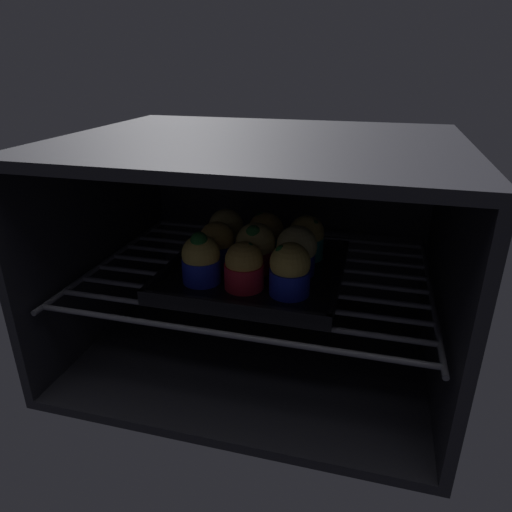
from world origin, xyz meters
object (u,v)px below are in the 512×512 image
(muffin_row0_col0, at_px, (201,260))
(muffin_row0_col2, at_px, (290,270))
(muffin_row0_col1, at_px, (246,267))
(muffin_row1_col1, at_px, (254,247))
(baking_tray, at_px, (256,272))
(muffin_row2_col0, at_px, (226,231))
(muffin_row1_col0, at_px, (217,245))
(muffin_row2_col2, at_px, (306,238))
(muffin_row2_col1, at_px, (264,234))
(muffin_row1_col2, at_px, (297,251))

(muffin_row0_col0, height_order, muffin_row0_col2, muffin_row0_col0)
(muffin_row0_col1, relative_size, muffin_row1_col1, 0.90)
(baking_tray, height_order, muffin_row2_col0, muffin_row2_col0)
(muffin_row1_col0, xyz_separation_m, muffin_row2_col2, (0.13, 0.07, -0.00))
(muffin_row2_col0, distance_m, muffin_row2_col1, 0.07)
(muffin_row0_col1, bearing_deg, baking_tray, 92.84)
(muffin_row0_col0, xyz_separation_m, muffin_row1_col2, (0.13, 0.07, 0.00))
(baking_tray, distance_m, muffin_row2_col1, 0.08)
(muffin_row2_col1, bearing_deg, muffin_row2_col2, 2.81)
(muffin_row0_col0, xyz_separation_m, muffin_row0_col2, (0.13, -0.00, 0.00))
(muffin_row1_col1, relative_size, muffin_row2_col0, 1.07)
(muffin_row2_col0, xyz_separation_m, muffin_row2_col2, (0.14, 0.00, -0.00))
(muffin_row0_col1, bearing_deg, muffin_row0_col2, -1.76)
(muffin_row1_col0, height_order, muffin_row2_col0, same)
(baking_tray, relative_size, muffin_row2_col1, 3.72)
(baking_tray, relative_size, muffin_row0_col0, 3.35)
(muffin_row2_col2, bearing_deg, baking_tray, -135.67)
(muffin_row1_col2, distance_m, muffin_row2_col0, 0.15)
(muffin_row2_col0, bearing_deg, muffin_row1_col2, -24.90)
(muffin_row0_col2, bearing_deg, muffin_row0_col1, 178.24)
(muffin_row1_col2, distance_m, muffin_row2_col1, 0.09)
(muffin_row2_col1, bearing_deg, muffin_row0_col2, -61.81)
(muffin_row0_col0, height_order, muffin_row2_col2, muffin_row0_col0)
(baking_tray, xyz_separation_m, muffin_row0_col0, (-0.07, -0.06, 0.04))
(muffin_row0_col2, xyz_separation_m, muffin_row2_col0, (-0.14, 0.13, -0.00))
(muffin_row1_col1, bearing_deg, muffin_row0_col1, -84.51)
(muffin_row0_col1, relative_size, muffin_row1_col0, 0.97)
(baking_tray, distance_m, muffin_row2_col0, 0.10)
(muffin_row2_col2, bearing_deg, muffin_row1_col0, -153.05)
(muffin_row0_col1, distance_m, muffin_row1_col1, 0.06)
(baking_tray, height_order, muffin_row0_col1, muffin_row0_col1)
(muffin_row1_col0, relative_size, muffin_row2_col1, 1.00)
(muffin_row1_col1, bearing_deg, muffin_row1_col0, 176.78)
(muffin_row0_col0, distance_m, muffin_row1_col0, 0.06)
(muffin_row2_col1, bearing_deg, baking_tray, -86.96)
(muffin_row0_col0, bearing_deg, muffin_row2_col2, 44.02)
(muffin_row2_col0, relative_size, muffin_row2_col2, 1.01)
(baking_tray, relative_size, muffin_row1_col0, 3.72)
(muffin_row1_col0, distance_m, muffin_row2_col0, 0.07)
(muffin_row2_col2, bearing_deg, muffin_row0_col0, -135.98)
(muffin_row0_col0, distance_m, muffin_row2_col1, 0.14)
(muffin_row1_col0, bearing_deg, muffin_row1_col2, 0.95)
(muffin_row1_col0, relative_size, muffin_row1_col2, 0.95)
(muffin_row0_col0, bearing_deg, muffin_row0_col2, -1.80)
(muffin_row0_col2, distance_m, muffin_row2_col1, 0.15)
(muffin_row2_col2, bearing_deg, muffin_row2_col0, -178.76)
(muffin_row2_col1, relative_size, muffin_row2_col2, 1.00)
(muffin_row1_col1, distance_m, muffin_row2_col0, 0.10)
(muffin_row0_col2, height_order, muffin_row2_col0, muffin_row0_col2)
(muffin_row2_col0, distance_m, muffin_row2_col2, 0.14)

